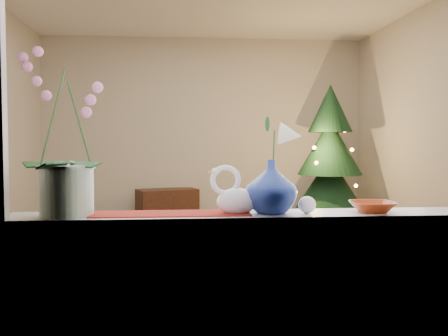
# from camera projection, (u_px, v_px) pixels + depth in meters

# --- Properties ---
(ground) EXTENTS (5.00, 5.00, 0.00)m
(ground) POSITION_uv_depth(u_px,v_px,m) (217.00, 275.00, 4.65)
(ground) COLOR #392617
(ground) RESTS_ON ground
(wall_back) EXTENTS (4.50, 0.10, 2.70)m
(wall_back) POSITION_uv_depth(u_px,v_px,m) (204.00, 134.00, 7.07)
(wall_back) COLOR #BEB5A6
(wall_back) RESTS_ON ground
(wall_front) EXTENTS (4.50, 0.10, 2.70)m
(wall_front) POSITION_uv_depth(u_px,v_px,m) (261.00, 116.00, 2.09)
(wall_front) COLOR #BEB5A6
(wall_front) RESTS_ON ground
(window_apron) EXTENTS (2.20, 0.08, 0.88)m
(window_apron) POSITION_uv_depth(u_px,v_px,m) (259.00, 325.00, 2.18)
(window_apron) COLOR white
(window_apron) RESTS_ON ground
(windowsill) EXTENTS (2.20, 0.26, 0.04)m
(windowsill) POSITION_uv_depth(u_px,v_px,m) (256.00, 218.00, 2.24)
(windowsill) COLOR white
(windowsill) RESTS_ON window_apron
(window_frame) EXTENTS (2.22, 0.06, 1.60)m
(window_frame) POSITION_uv_depth(u_px,v_px,m) (260.00, 33.00, 2.10)
(window_frame) COLOR white
(window_frame) RESTS_ON windowsill
(runner) EXTENTS (0.70, 0.20, 0.01)m
(runner) POSITION_uv_depth(u_px,v_px,m) (171.00, 214.00, 2.21)
(runner) COLOR maroon
(runner) RESTS_ON windowsill
(orchid_pot) EXTENTS (0.32, 0.32, 0.73)m
(orchid_pot) POSITION_uv_depth(u_px,v_px,m) (65.00, 132.00, 2.14)
(orchid_pot) COLOR beige
(orchid_pot) RESTS_ON windowsill
(swan) EXTENTS (0.25, 0.12, 0.21)m
(swan) POSITION_uv_depth(u_px,v_px,m) (237.00, 191.00, 2.21)
(swan) COLOR white
(swan) RESTS_ON windowsill
(blue_vase) EXTENTS (0.31, 0.31, 0.28)m
(blue_vase) POSITION_uv_depth(u_px,v_px,m) (271.00, 182.00, 2.24)
(blue_vase) COLOR navy
(blue_vase) RESTS_ON windowsill
(lily) EXTENTS (0.15, 0.09, 0.21)m
(lily) POSITION_uv_depth(u_px,v_px,m) (271.00, 128.00, 2.22)
(lily) COLOR white
(lily) RESTS_ON blue_vase
(paperweight) EXTENTS (0.10, 0.10, 0.08)m
(paperweight) POSITION_uv_depth(u_px,v_px,m) (307.00, 205.00, 2.24)
(paperweight) COLOR white
(paperweight) RESTS_ON windowsill
(amber_dish) EXTENTS (0.19, 0.19, 0.04)m
(amber_dish) POSITION_uv_depth(u_px,v_px,m) (372.00, 207.00, 2.27)
(amber_dish) COLOR #9D3612
(amber_dish) RESTS_ON windowsill
(xmas_tree) EXTENTS (1.20, 1.20, 1.96)m
(xmas_tree) POSITION_uv_depth(u_px,v_px,m) (330.00, 162.00, 6.32)
(xmas_tree) COLOR black
(xmas_tree) RESTS_ON ground
(side_table) EXTENTS (0.88, 0.65, 0.60)m
(side_table) POSITION_uv_depth(u_px,v_px,m) (167.00, 211.00, 6.83)
(side_table) COLOR black
(side_table) RESTS_ON ground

